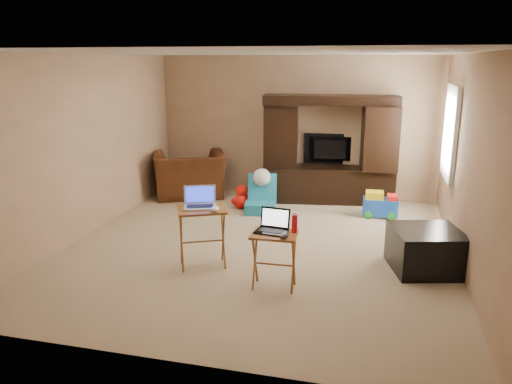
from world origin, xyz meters
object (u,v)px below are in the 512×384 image
(ottoman, at_px, (426,250))
(laptop_left, at_px, (200,198))
(mouse_right, at_px, (284,236))
(push_toy, at_px, (380,204))
(entertainment_center, at_px, (329,149))
(tray_table_left, at_px, (202,238))
(tray_table_right, at_px, (274,261))
(laptop_right, at_px, (271,222))
(water_bottle, at_px, (294,224))
(child_rocker, at_px, (260,194))
(mouse_left, at_px, (215,209))
(television, at_px, (330,149))
(plush_toy, at_px, (242,197))
(recliner, at_px, (189,174))

(ottoman, height_order, laptop_left, laptop_left)
(mouse_right, bearing_deg, push_toy, 72.30)
(entertainment_center, relative_size, ottoman, 2.93)
(tray_table_left, distance_m, tray_table_right, 1.02)
(laptop_right, xyz_separation_m, water_bottle, (0.24, 0.06, -0.02))
(tray_table_right, bearing_deg, tray_table_left, 157.38)
(ottoman, xyz_separation_m, tray_table_left, (-2.59, -0.54, 0.12))
(laptop_left, bearing_deg, water_bottle, -35.01)
(entertainment_center, distance_m, tray_table_right, 3.68)
(tray_table_right, xyz_separation_m, water_bottle, (0.20, 0.08, 0.41))
(child_rocker, height_order, mouse_right, mouse_right)
(laptop_right, bearing_deg, push_toy, 75.38)
(laptop_left, height_order, mouse_left, laptop_left)
(television, bearing_deg, laptop_left, 66.58)
(tray_table_left, bearing_deg, mouse_right, -49.89)
(mouse_left, bearing_deg, plush_toy, 98.79)
(entertainment_center, distance_m, plush_toy, 1.72)
(ottoman, bearing_deg, laptop_left, -168.91)
(laptop_left, distance_m, mouse_left, 0.26)
(ottoman, relative_size, tray_table_left, 1.06)
(entertainment_center, bearing_deg, ottoman, -70.00)
(laptop_left, distance_m, water_bottle, 1.23)
(ottoman, bearing_deg, child_rocker, 144.24)
(ottoman, distance_m, water_bottle, 1.72)
(entertainment_center, distance_m, mouse_right, 3.76)
(entertainment_center, distance_m, ottoman, 3.15)
(entertainment_center, height_order, television, entertainment_center)
(recliner, bearing_deg, water_bottle, 102.15)
(laptop_right, distance_m, mouse_right, 0.24)
(water_bottle, bearing_deg, recliner, 127.23)
(push_toy, xyz_separation_m, mouse_right, (-0.97, -3.04, 0.45))
(entertainment_center, xyz_separation_m, mouse_left, (-0.95, -3.33, -0.17))
(ottoman, xyz_separation_m, tray_table_right, (-1.63, -0.91, 0.07))
(child_rocker, bearing_deg, recliner, 145.10)
(mouse_right, bearing_deg, television, 89.19)
(recliner, height_order, tray_table_right, recliner)
(entertainment_center, height_order, ottoman, entertainment_center)
(push_toy, height_order, mouse_left, mouse_left)
(entertainment_center, relative_size, tray_table_left, 3.10)
(child_rocker, distance_m, water_bottle, 2.81)
(water_bottle, bearing_deg, push_toy, 72.41)
(television, bearing_deg, mouse_right, 84.47)
(recliner, relative_size, tray_table_right, 1.99)
(tray_table_right, relative_size, laptop_right, 1.91)
(laptop_right, bearing_deg, recliner, 130.84)
(ottoman, bearing_deg, recliner, 148.01)
(television, relative_size, laptop_right, 2.85)
(plush_toy, xyz_separation_m, laptop_left, (0.17, -2.43, 0.64))
(mouse_left, bearing_deg, mouse_right, -25.02)
(tray_table_right, xyz_separation_m, laptop_right, (-0.04, 0.02, 0.43))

